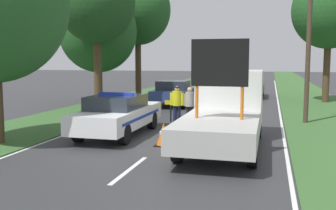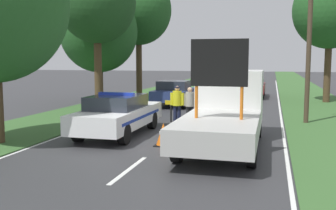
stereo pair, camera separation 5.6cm
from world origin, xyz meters
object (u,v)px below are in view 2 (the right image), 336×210
Objects in this scene: roadside_tree_near_right at (330,10)px; utility_pole at (309,40)px; traffic_cone_centre_front at (163,134)px; queued_car_hatch_blue at (174,93)px; roadside_tree_mid_left at (139,11)px; roadside_tree_mid_right at (97,3)px; traffic_cone_near_police at (252,115)px; police_officer at (177,102)px; pedestrian_civilian at (190,103)px; road_barrier at (194,105)px; queued_car_wagon_maroon at (251,87)px; work_truck at (226,109)px; police_car at (118,114)px; roadside_tree_far_left at (99,32)px.

utility_pole is at bearing -101.99° from roadside_tree_near_right.
traffic_cone_centre_front is 10.81m from queued_car_hatch_blue.
roadside_tree_mid_left is 14.10m from utility_pole.
queued_car_hatch_blue is 6.72m from roadside_tree_mid_right.
traffic_cone_near_police is 13.71m from roadside_tree_mid_left.
roadside_tree_near_right reaches higher than utility_pole.
utility_pole is (4.74, 5.84, 3.17)m from traffic_cone_centre_front.
police_officer reaches higher than pedestrian_civilian.
pedestrian_civilian is at bearing -101.12° from road_barrier.
road_barrier is 1.60× the size of police_officer.
queued_car_wagon_maroon is (2.35, 13.39, -0.21)m from police_officer.
police_officer is at bearing -51.75° from work_truck.
road_barrier is at bearing 88.99° from traffic_cone_centre_front.
police_car is at bearing -146.42° from utility_pole.
police_officer is 6.13m from utility_pole.
traffic_cone_centre_front is (-0.01, -4.07, -0.57)m from pedestrian_civilian.
roadside_tree_mid_left is at bearing 140.06° from utility_pole.
work_truck reaches higher than traffic_cone_centre_front.
police_car is 16.81m from roadside_tree_near_right.
police_car is 0.73× the size of utility_pole.
police_officer reaches higher than traffic_cone_centre_front.
police_car is 6.25m from traffic_cone_near_police.
queued_car_wagon_maroon is 13.40m from roadside_tree_mid_right.
work_truck is 1.62× the size of queued_car_hatch_blue.
police_officer is 0.24× the size of roadside_tree_far_left.
pedestrian_civilian reaches higher than traffic_cone_centre_front.
queued_car_wagon_maroon is at bearing 83.97° from traffic_cone_centre_front.
traffic_cone_centre_front is at bearing 83.97° from queued_car_wagon_maroon.
roadside_tree_far_left is (-7.15, 10.86, 4.06)m from traffic_cone_centre_front.
roadside_tree_mid_left is at bearing 91.87° from roadside_tree_mid_right.
roadside_tree_mid_right is at bearing -88.13° from roadside_tree_mid_left.
police_car is 3.44m from pedestrian_civilian.
queued_car_wagon_maroon is 11.70m from roadside_tree_far_left.
roadside_tree_mid_left reaches higher than roadside_tree_far_left.
pedestrian_civilian reaches higher than queued_car_wagon_maroon.
traffic_cone_near_police is at bearing -28.68° from roadside_tree_far_left.
traffic_cone_near_police is at bearing -114.26° from roadside_tree_near_right.
utility_pole is at bearing 104.10° from queued_car_wagon_maroon.
queued_car_hatch_blue is (-2.35, 5.86, 0.01)m from road_barrier.
roadside_tree_near_right is 14.41m from roadside_tree_far_left.
police_car is 11.41m from roadside_tree_far_left.
roadside_tree_mid_right is (-3.38, -3.14, 4.88)m from queued_car_hatch_blue.
traffic_cone_near_police is 0.82× the size of traffic_cone_centre_front.
road_barrier is 0.33× the size of roadside_tree_mid_right.
queued_car_hatch_blue is at bearing 133.67° from traffic_cone_near_police.
traffic_cone_centre_front is (2.06, -1.32, -0.40)m from police_car.
utility_pole is (6.80, 4.52, 2.77)m from police_car.
queued_car_wagon_maroon is 9.77m from roadside_tree_mid_left.
roadside_tree_mid_right is 1.13× the size of roadside_tree_far_left.
roadside_tree_mid_left is at bearing 111.79° from traffic_cone_centre_front.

